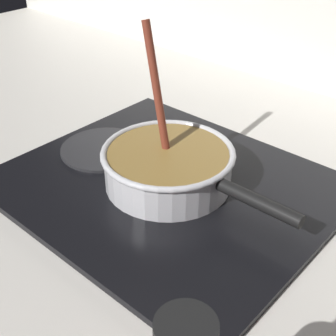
% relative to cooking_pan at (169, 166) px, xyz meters
% --- Properties ---
extents(ground, '(2.40, 1.60, 0.04)m').
position_rel_cooking_pan_xyz_m(ground, '(-0.09, -0.21, -0.07)').
color(ground, beige).
extents(hob_plate, '(0.56, 0.48, 0.01)m').
position_rel_cooking_pan_xyz_m(hob_plate, '(-0.00, 0.00, -0.04)').
color(hob_plate, black).
rests_on(hob_plate, ground).
extents(burner_ring, '(0.19, 0.19, 0.01)m').
position_rel_cooking_pan_xyz_m(burner_ring, '(-0.00, 0.00, -0.03)').
color(burner_ring, '#592D0C').
rests_on(burner_ring, hob_plate).
extents(spare_burner, '(0.17, 0.17, 0.01)m').
position_rel_cooking_pan_xyz_m(spare_burner, '(-0.18, 0.00, -0.03)').
color(spare_burner, '#262628').
rests_on(spare_burner, hob_plate).
extents(cooking_pan, '(0.37, 0.23, 0.27)m').
position_rel_cooking_pan_xyz_m(cooking_pan, '(0.00, 0.00, 0.00)').
color(cooking_pan, silver).
rests_on(cooking_pan, hob_plate).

